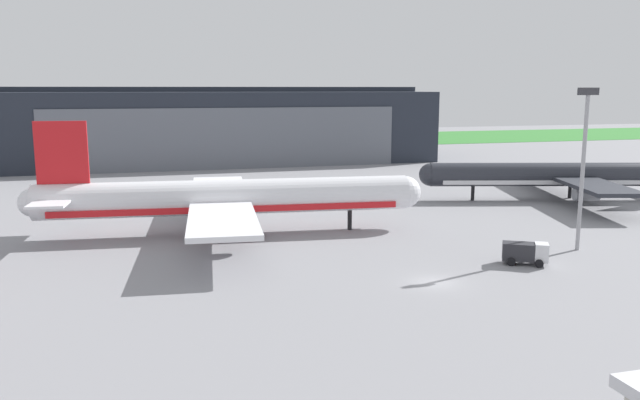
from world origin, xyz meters
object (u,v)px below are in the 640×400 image
stair_truck (525,252)px  airliner_far_right (566,175)px  airliner_far_left (228,198)px  apron_light_mast (584,156)px  maintenance_hangar (217,126)px

stair_truck → airliner_far_right: bearing=48.6°
airliner_far_right → airliner_far_left: bearing=-169.9°
stair_truck → apron_light_mast: bearing=22.1°
airliner_far_right → apron_light_mast: apron_light_mast is taller
airliner_far_right → stair_truck: airliner_far_right is taller
airliner_far_left → apron_light_mast: bearing=-26.5°
airliner_far_right → airliner_far_left: airliner_far_left is taller
maintenance_hangar → airliner_far_right: maintenance_hangar is taller
airliner_far_right → airliner_far_left: size_ratio=0.93×
stair_truck → apron_light_mast: size_ratio=0.27×
maintenance_hangar → airliner_far_left: bearing=-95.6°
maintenance_hangar → stair_truck: 107.74m
maintenance_hangar → airliner_far_left: size_ratio=2.11×
maintenance_hangar → stair_truck: bearing=-79.6°
maintenance_hangar → apron_light_mast: (28.47, -102.03, 1.93)m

